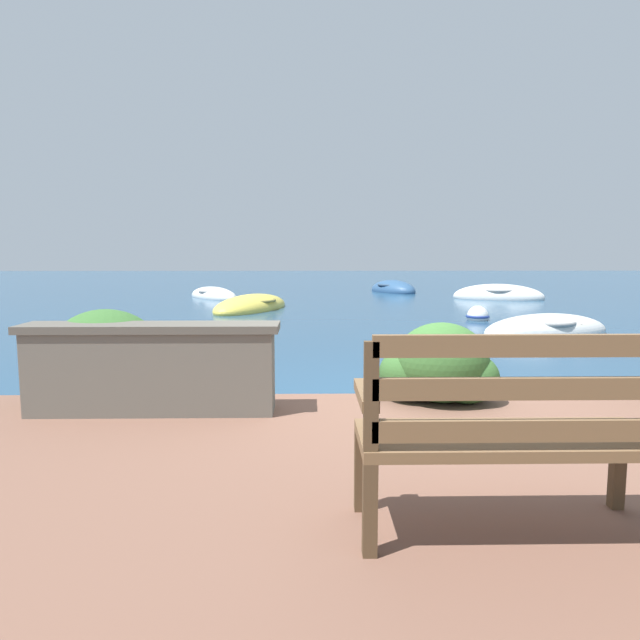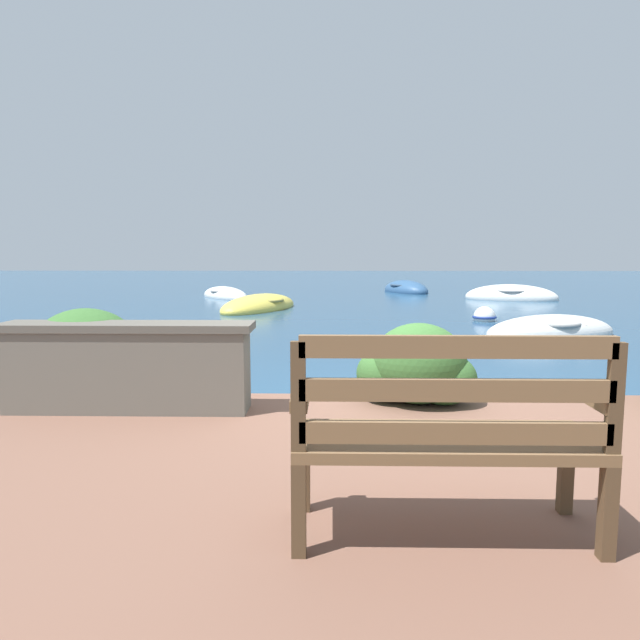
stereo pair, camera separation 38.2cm
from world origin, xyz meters
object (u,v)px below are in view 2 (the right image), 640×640
at_px(rowboat_mid, 259,307).
at_px(rowboat_distant, 406,290).
at_px(rowboat_far, 511,297).
at_px(rowboat_outer, 225,296).
at_px(park_bench, 447,432).
at_px(rowboat_nearest, 551,333).
at_px(mooring_buoy, 484,317).

bearing_deg(rowboat_mid, rowboat_distant, -14.95).
height_order(rowboat_far, rowboat_outer, rowboat_far).
height_order(park_bench, rowboat_mid, park_bench).
bearing_deg(rowboat_far, rowboat_outer, -165.14).
bearing_deg(rowboat_distant, rowboat_far, 17.49).
height_order(park_bench, rowboat_nearest, park_bench).
bearing_deg(mooring_buoy, rowboat_mid, 155.52).
bearing_deg(rowboat_distant, rowboat_mid, -60.75).
xyz_separation_m(rowboat_far, rowboat_outer, (-9.05, 0.61, -0.02)).
bearing_deg(rowboat_nearest, mooring_buoy, 88.73).
height_order(rowboat_nearest, rowboat_mid, rowboat_mid).
distance_m(park_bench, mooring_buoy, 10.25).
relative_size(rowboat_far, rowboat_distant, 1.15).
xyz_separation_m(rowboat_far, mooring_buoy, (-2.29, -5.57, 0.01)).
bearing_deg(rowboat_mid, park_bench, -148.14).
distance_m(rowboat_outer, rowboat_distant, 6.68).
xyz_separation_m(rowboat_mid, rowboat_distant, (4.59, 6.36, 0.01)).
relative_size(rowboat_outer, rowboat_distant, 1.00).
distance_m(park_bench, rowboat_far, 16.24).
bearing_deg(rowboat_far, rowboat_nearest, -83.73).
relative_size(rowboat_nearest, rowboat_mid, 0.77).
height_order(rowboat_mid, rowboat_far, rowboat_far).
relative_size(park_bench, rowboat_mid, 0.38).
xyz_separation_m(rowboat_mid, rowboat_outer, (-1.60, 3.83, -0.01)).
height_order(rowboat_nearest, rowboat_far, rowboat_far).
distance_m(rowboat_nearest, rowboat_outer, 11.16).
bearing_deg(rowboat_far, rowboat_mid, -137.89).
distance_m(rowboat_mid, rowboat_outer, 4.16).
bearing_deg(park_bench, mooring_buoy, 81.71).
height_order(park_bench, mooring_buoy, park_bench).
relative_size(rowboat_mid, rowboat_outer, 1.33).
bearing_deg(rowboat_far, mooring_buoy, -93.66).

